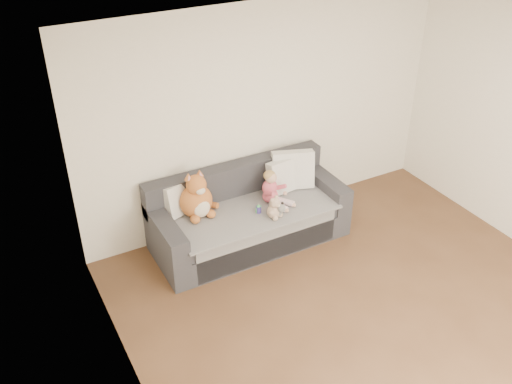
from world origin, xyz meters
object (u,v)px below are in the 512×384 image
(sofa, at_px, (248,217))
(toddler, at_px, (272,190))
(sippy_cup, at_px, (259,208))
(teddy_bear, at_px, (275,209))
(plush_cat, at_px, (197,199))

(sofa, height_order, toddler, toddler)
(sofa, bearing_deg, sippy_cup, -80.87)
(sofa, relative_size, teddy_bear, 8.41)
(sofa, xyz_separation_m, toddler, (0.27, -0.07, 0.33))
(toddler, bearing_deg, sippy_cup, -176.41)
(sofa, xyz_separation_m, sippy_cup, (0.03, -0.19, 0.22))
(toddler, distance_m, plush_cat, 0.86)
(plush_cat, bearing_deg, sippy_cup, -30.72)
(toddler, bearing_deg, teddy_bear, -137.40)
(teddy_bear, bearing_deg, sippy_cup, 101.69)
(teddy_bear, relative_size, sippy_cup, 2.43)
(teddy_bear, bearing_deg, sofa, 88.49)
(sofa, relative_size, sippy_cup, 20.42)
(toddler, xyz_separation_m, teddy_bear, (-0.13, -0.28, -0.06))
(toddler, relative_size, sippy_cup, 3.72)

